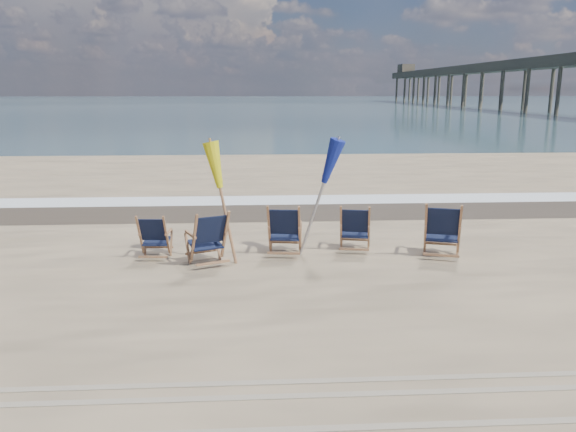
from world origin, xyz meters
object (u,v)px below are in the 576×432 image
beach_chair_2 (299,231)px  fishing_pier (520,79)px  beach_chair_3 (369,229)px  beach_chair_4 (460,232)px  umbrella_yellow (223,170)px  beach_chair_1 (225,237)px  beach_chair_0 (167,237)px  umbrella_blue (318,163)px

beach_chair_2 → fishing_pier: bearing=-110.4°
beach_chair_3 → beach_chair_4: 1.71m
beach_chair_3 → fishing_pier: fishing_pier is taller
beach_chair_4 → umbrella_yellow: 4.57m
beach_chair_2 → umbrella_yellow: (-1.41, -0.25, 1.22)m
beach_chair_1 → beach_chair_2: 1.45m
beach_chair_0 → beach_chair_2: (2.53, 0.05, 0.08)m
umbrella_yellow → beach_chair_2: bearing=10.2°
beach_chair_0 → umbrella_yellow: umbrella_yellow is taller
beach_chair_2 → fishing_pier: fishing_pier is taller
beach_chair_4 → beach_chair_0: bearing=14.8°
umbrella_blue → umbrella_yellow: bearing=-170.1°
beach_chair_1 → umbrella_blue: umbrella_blue is taller
beach_chair_2 → beach_chair_3: beach_chair_2 is taller
beach_chair_2 → beach_chair_3: 1.40m
beach_chair_1 → beach_chair_4: (4.40, 0.01, 0.03)m
beach_chair_2 → beach_chair_4: size_ratio=0.94×
beach_chair_0 → umbrella_blue: (2.87, 0.10, 1.37)m
beach_chair_0 → beach_chair_2: size_ratio=0.86×
beach_chair_3 → umbrella_blue: (-1.05, -0.13, 1.33)m
beach_chair_1 → beach_chair_2: bearing=172.1°
umbrella_yellow → umbrella_blue: umbrella_blue is taller
beach_chair_1 → umbrella_yellow: (-0.01, 0.14, 1.21)m
beach_chair_1 → beach_chair_4: size_ratio=0.95×
beach_chair_2 → beach_chair_0: bearing=8.5°
beach_chair_4 → umbrella_blue: size_ratio=0.47×
beach_chair_2 → fishing_pier: 80.91m
beach_chair_1 → umbrella_yellow: size_ratio=0.47×
beach_chair_2 → umbrella_yellow: umbrella_yellow is taller
beach_chair_0 → beach_chair_1: 1.18m
umbrella_blue → beach_chair_3: bearing=7.2°
beach_chair_0 → fishing_pier: 82.17m
beach_chair_1 → umbrella_yellow: bearing=-109.0°
umbrella_yellow → umbrella_blue: size_ratio=0.96×
beach_chair_3 → umbrella_blue: size_ratio=0.42×
umbrella_blue → beach_chair_1: bearing=-165.7°
beach_chair_1 → beach_chair_4: bearing=156.4°
beach_chair_3 → umbrella_yellow: bearing=21.0°
beach_chair_1 → umbrella_blue: (1.74, 0.44, 1.29)m
umbrella_yellow → umbrella_blue: bearing=9.9°
beach_chair_0 → beach_chair_1: (1.13, -0.35, 0.08)m
beach_chair_0 → fishing_pier: size_ratio=0.01×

